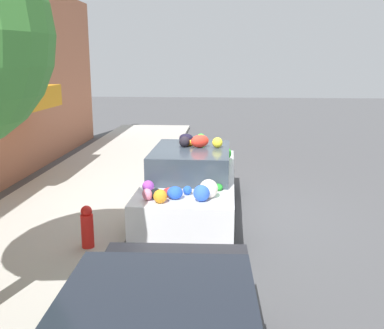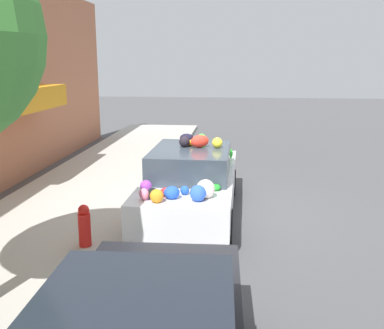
{
  "view_description": "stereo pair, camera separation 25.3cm",
  "coord_description": "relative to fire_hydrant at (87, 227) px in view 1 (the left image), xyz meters",
  "views": [
    {
      "loc": [
        -8.74,
        -0.54,
        3.07
      ],
      "look_at": [
        0.0,
        0.1,
        1.04
      ],
      "focal_mm": 42.0,
      "sensor_mm": 36.0,
      "label": 1
    },
    {
      "loc": [
        -8.71,
        -0.8,
        3.07
      ],
      "look_at": [
        0.0,
        0.1,
        1.04
      ],
      "focal_mm": 42.0,
      "sensor_mm": 36.0,
      "label": 2
    }
  ],
  "objects": [
    {
      "name": "art_car",
      "position": [
        2.03,
        -1.54,
        0.26
      ],
      "size": [
        4.61,
        1.76,
        1.65
      ],
      "rotation": [
        0.0,
        0.0,
        -0.01
      ],
      "color": "silver",
      "rests_on": "ground"
    },
    {
      "name": "ground_plane",
      "position": [
        2.09,
        -1.64,
        -0.47
      ],
      "size": [
        60.0,
        60.0,
        0.0
      ],
      "primitive_type": "plane",
      "color": "#4C4C4F"
    },
    {
      "name": "sidewalk_curb",
      "position": [
        2.09,
        1.06,
        -0.41
      ],
      "size": [
        24.0,
        3.2,
        0.13
      ],
      "color": "#B2ADA3",
      "rests_on": "ground"
    },
    {
      "name": "fire_hydrant",
      "position": [
        0.0,
        0.0,
        0.0
      ],
      "size": [
        0.2,
        0.2,
        0.7
      ],
      "color": "red",
      "rests_on": "sidewalk_curb"
    }
  ]
}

